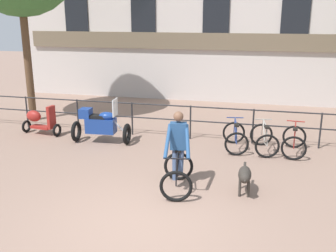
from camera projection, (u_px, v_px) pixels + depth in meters
name	position (u px, v px, depth m)	size (l,w,h in m)	color
ground_plane	(138.00, 222.00, 7.28)	(60.00, 60.00, 0.00)	#8E7060
canal_railing	(190.00, 117.00, 11.94)	(15.05, 0.05, 1.05)	#232326
cyclist_with_bike	(178.00, 155.00, 8.52)	(0.87, 1.27, 1.70)	black
dog	(245.00, 176.00, 8.30)	(0.31, 1.02, 0.61)	#332D28
parked_motorcycle	(100.00, 124.00, 11.63)	(1.74, 0.73, 1.35)	black
parked_bicycle_near_lamp	(235.00, 137.00, 11.10)	(0.82, 1.20, 0.86)	black
parked_bicycle_mid_left	(264.00, 139.00, 10.92)	(0.83, 1.20, 0.86)	black
parked_bicycle_mid_right	(294.00, 141.00, 10.73)	(0.74, 1.16, 0.86)	black
parked_scooter	(40.00, 120.00, 12.48)	(1.32, 0.57, 0.96)	black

